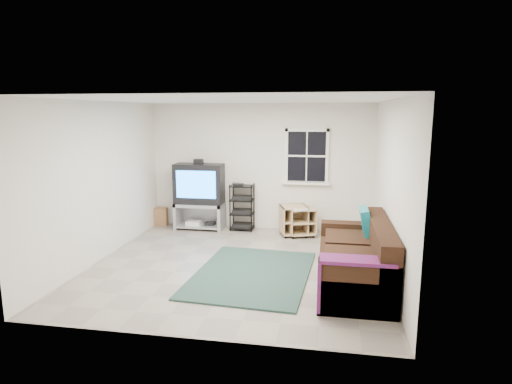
% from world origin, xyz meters
% --- Properties ---
extents(room, '(4.60, 4.62, 4.60)m').
position_xyz_m(room, '(0.95, 2.27, 1.48)').
color(room, gray).
rests_on(room, ground).
extents(tv_unit, '(1.00, 0.50, 1.48)m').
position_xyz_m(tv_unit, '(-1.24, 2.03, 0.81)').
color(tv_unit, '#A3A3AB').
rests_on(tv_unit, ground).
extents(av_rack, '(0.49, 0.35, 0.97)m').
position_xyz_m(av_rack, '(-0.35, 2.10, 0.42)').
color(av_rack, black).
rests_on(av_rack, ground).
extents(side_table_left, '(0.63, 0.63, 0.59)m').
position_xyz_m(side_table_left, '(0.73, 1.92, 0.32)').
color(side_table_left, tan).
rests_on(side_table_left, ground).
extents(side_table_right, '(0.65, 0.65, 0.59)m').
position_xyz_m(side_table_right, '(0.87, 1.90, 0.33)').
color(side_table_right, tan).
rests_on(side_table_right, ground).
extents(sofa, '(0.96, 2.18, 0.99)m').
position_xyz_m(sofa, '(1.83, -0.47, 0.35)').
color(sofa, black).
rests_on(sofa, ground).
extents(shag_rug, '(1.82, 2.40, 0.03)m').
position_xyz_m(shag_rug, '(0.30, -0.35, 0.01)').
color(shag_rug, '#312216').
rests_on(shag_rug, ground).
extents(paper_bag, '(0.28, 0.19, 0.38)m').
position_xyz_m(paper_bag, '(-2.17, 2.17, 0.19)').
color(paper_bag, '#A37749').
rests_on(paper_bag, ground).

